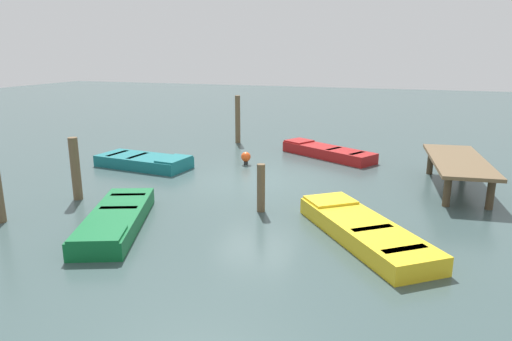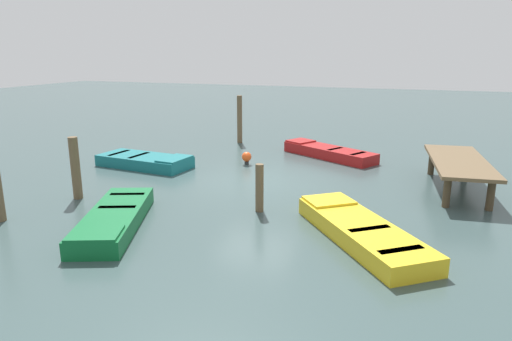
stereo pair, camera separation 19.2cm
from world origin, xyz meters
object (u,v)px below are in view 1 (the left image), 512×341
(rowboat_green, at_px, (116,219))
(mooring_piling_near_right, at_px, (238,119))
(rowboat_yellow, at_px, (363,230))
(dock_segment, at_px, (458,163))
(marker_buoy, at_px, (246,157))
(mooring_piling_far_left, at_px, (75,169))
(mooring_piling_mid_left, at_px, (261,188))
(rowboat_teal, at_px, (144,161))
(rowboat_red, at_px, (327,152))

(rowboat_green, bearing_deg, mooring_piling_near_right, 163.90)
(rowboat_green, bearing_deg, rowboat_yellow, 80.57)
(dock_segment, bearing_deg, rowboat_green, -58.31)
(dock_segment, xyz_separation_m, marker_buoy, (-0.85, -7.14, -0.54))
(rowboat_green, bearing_deg, mooring_piling_far_left, -144.48)
(rowboat_yellow, height_order, marker_buoy, marker_buoy)
(marker_buoy, bearing_deg, rowboat_green, -6.15)
(rowboat_green, distance_m, mooring_piling_mid_left, 3.69)
(dock_segment, xyz_separation_m, mooring_piling_mid_left, (3.83, -4.99, -0.18))
(rowboat_teal, bearing_deg, rowboat_yellow, -20.77)
(rowboat_red, height_order, mooring_piling_far_left, mooring_piling_far_left)
(dock_segment, height_order, rowboat_red, dock_segment)
(mooring_piling_near_right, bearing_deg, mooring_piling_mid_left, 24.91)
(marker_buoy, bearing_deg, rowboat_teal, -65.48)
(rowboat_red, height_order, rowboat_yellow, same)
(dock_segment, height_order, mooring_piling_far_left, mooring_piling_far_left)
(rowboat_red, bearing_deg, rowboat_teal, 62.16)
(rowboat_red, height_order, rowboat_teal, same)
(rowboat_yellow, relative_size, mooring_piling_far_left, 2.28)
(rowboat_teal, distance_m, mooring_piling_far_left, 3.94)
(mooring_piling_mid_left, distance_m, mooring_piling_near_right, 9.40)
(rowboat_red, relative_size, rowboat_green, 1.01)
(rowboat_red, bearing_deg, rowboat_yellow, 135.94)
(mooring_piling_mid_left, relative_size, marker_buoy, 2.66)
(mooring_piling_far_left, height_order, marker_buoy, mooring_piling_far_left)
(mooring_piling_near_right, bearing_deg, rowboat_yellow, 35.15)
(dock_segment, height_order, marker_buoy, dock_segment)
(marker_buoy, bearing_deg, mooring_piling_near_right, -154.81)
(dock_segment, xyz_separation_m, rowboat_red, (-3.10, -4.53, -0.60))
(dock_segment, distance_m, mooring_piling_far_left, 11.21)
(marker_buoy, bearing_deg, dock_segment, 83.21)
(dock_segment, relative_size, rowboat_yellow, 1.11)
(dock_segment, bearing_deg, mooring_piling_far_left, -71.92)
(rowboat_teal, xyz_separation_m, mooring_piling_far_left, (3.87, 0.26, 0.68))
(mooring_piling_mid_left, bearing_deg, mooring_piling_near_right, -155.09)
(mooring_piling_mid_left, bearing_deg, rowboat_green, -52.25)
(rowboat_yellow, distance_m, mooring_piling_mid_left, 2.96)
(rowboat_yellow, distance_m, mooring_piling_far_left, 8.04)
(rowboat_teal, relative_size, rowboat_yellow, 0.87)
(dock_segment, bearing_deg, mooring_piling_mid_left, -58.41)
(mooring_piling_mid_left, bearing_deg, rowboat_red, 176.22)
(rowboat_red, xyz_separation_m, mooring_piling_far_left, (7.65, -5.71, 0.68))
(rowboat_red, distance_m, rowboat_green, 9.76)
(mooring_piling_far_left, bearing_deg, marker_buoy, 150.15)
(rowboat_teal, distance_m, rowboat_yellow, 9.26)
(rowboat_red, distance_m, rowboat_yellow, 8.26)
(rowboat_yellow, xyz_separation_m, mooring_piling_near_right, (-9.53, -6.71, 0.86))
(dock_segment, height_order, rowboat_yellow, dock_segment)
(rowboat_teal, bearing_deg, mooring_piling_mid_left, -23.75)
(rowboat_green, distance_m, marker_buoy, 6.96)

